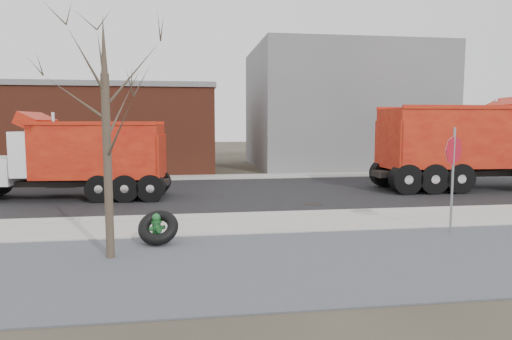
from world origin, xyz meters
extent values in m
plane|color=#383328|center=(0.00, 0.00, 0.00)|extent=(120.00, 120.00, 0.00)
cube|color=slate|center=(0.00, -3.50, 0.01)|extent=(60.00, 5.00, 0.03)
cube|color=#9E9B93|center=(0.00, 0.25, 0.03)|extent=(60.00, 2.50, 0.06)
cube|color=#9E9B93|center=(0.00, 1.55, 0.06)|extent=(60.00, 0.15, 0.11)
cube|color=black|center=(0.00, 6.30, 0.01)|extent=(60.00, 9.40, 0.02)
cube|color=#9E9B93|center=(0.00, 12.00, 0.03)|extent=(60.00, 2.00, 0.06)
cube|color=gray|center=(9.00, 18.00, 4.00)|extent=(12.00, 10.00, 8.00)
cube|color=brown|center=(-10.00, 17.00, 2.50)|extent=(20.00, 8.00, 5.00)
cube|color=gray|center=(-10.00, 17.00, 5.15)|extent=(20.20, 8.20, 0.30)
cylinder|color=#382D23|center=(-3.20, -2.60, 2.00)|extent=(0.18, 0.18, 4.00)
cone|color=#382D23|center=(-3.20, -2.60, 4.60)|extent=(0.14, 0.14, 1.20)
cylinder|color=#27672D|center=(-2.28, -1.44, 0.03)|extent=(0.40, 0.40, 0.05)
cylinder|color=#27672D|center=(-2.28, -1.44, 0.30)|extent=(0.21, 0.21, 0.55)
cylinder|color=#27672D|center=(-2.28, -1.44, 0.55)|extent=(0.27, 0.27, 0.05)
sphere|color=#27672D|center=(-2.28, -1.44, 0.64)|extent=(0.22, 0.22, 0.22)
cylinder|color=#27672D|center=(-2.28, -1.44, 0.73)|extent=(0.05, 0.05, 0.05)
cylinder|color=#27672D|center=(-2.43, -1.50, 0.38)|extent=(0.14, 0.14, 0.10)
cylinder|color=#27672D|center=(-2.14, -1.38, 0.38)|extent=(0.14, 0.14, 0.10)
cylinder|color=#27672D|center=(-2.22, -1.58, 0.36)|extent=(0.17, 0.15, 0.14)
torus|color=black|center=(-2.23, -1.59, 0.43)|extent=(1.09, 1.02, 0.87)
cylinder|color=gray|center=(5.47, -1.56, 1.42)|extent=(0.06, 0.06, 2.85)
cylinder|color=#A90C1C|center=(5.47, -1.56, 2.24)|extent=(0.70, 0.39, 0.77)
cube|color=black|center=(11.47, 5.91, 0.75)|extent=(9.86, 1.31, 0.25)
cube|color=red|center=(9.97, 5.95, 2.32)|extent=(5.83, 2.93, 2.53)
cylinder|color=silver|center=(12.82, 6.96, 2.72)|extent=(0.17, 0.17, 2.76)
cylinder|color=black|center=(8.63, 7.10, 0.65)|extent=(1.27, 0.38, 1.26)
cylinder|color=black|center=(8.56, 4.89, 0.65)|extent=(1.27, 0.38, 1.26)
cube|color=black|center=(-6.10, 5.78, 0.64)|extent=(7.70, 1.38, 0.21)
cube|color=white|center=(-7.13, 5.86, 1.80)|extent=(1.66, 2.26, 1.69)
cube|color=black|center=(-7.88, 5.91, 2.27)|extent=(0.19, 1.87, 0.75)
cube|color=red|center=(-4.88, 5.69, 1.90)|extent=(4.84, 2.59, 2.06)
cylinder|color=silver|center=(-6.35, 4.90, 2.22)|extent=(0.14, 0.14, 2.25)
cylinder|color=black|center=(-3.83, 4.71, 0.54)|extent=(1.05, 0.36, 1.03)
cylinder|color=black|center=(-3.69, 6.50, 0.54)|extent=(1.05, 0.36, 1.03)
camera|label=1|loc=(-1.46, -12.71, 2.96)|focal=32.00mm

